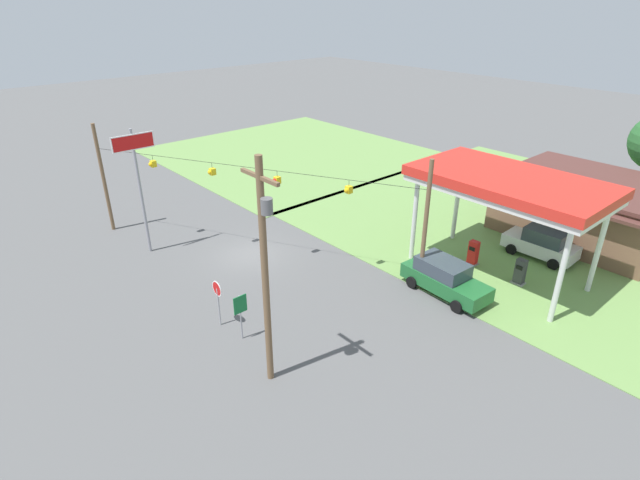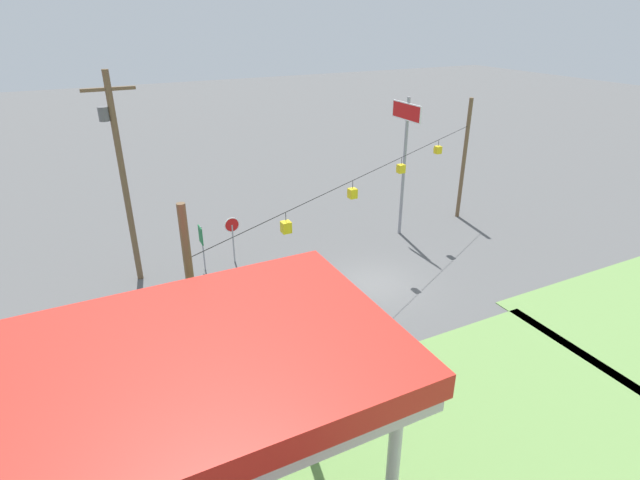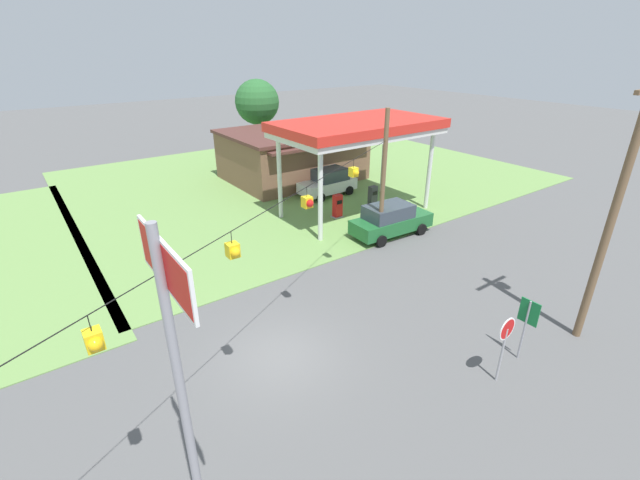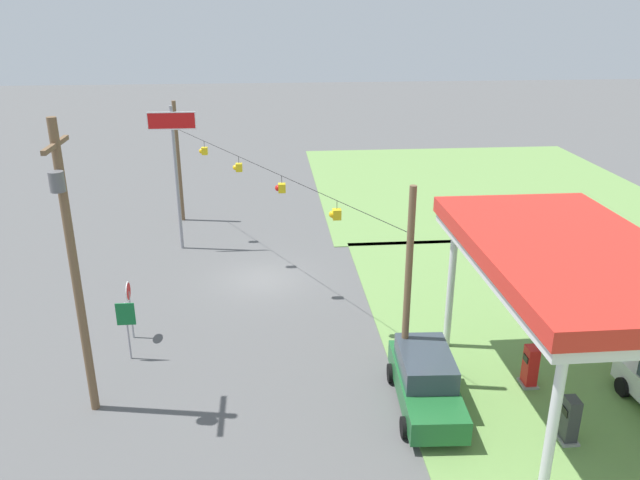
# 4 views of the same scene
# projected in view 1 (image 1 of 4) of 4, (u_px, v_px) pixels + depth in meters

# --- Properties ---
(ground_plane) EXTENTS (160.00, 160.00, 0.00)m
(ground_plane) POSITION_uv_depth(u_px,v_px,m) (250.00, 255.00, 31.56)
(ground_plane) COLOR #565656
(grass_verge_station_corner) EXTENTS (36.00, 28.00, 0.04)m
(grass_verge_station_corner) POSITION_uv_depth(u_px,v_px,m) (596.00, 239.00, 33.59)
(grass_verge_station_corner) COLOR #6B934C
(grass_verge_station_corner) RESTS_ON ground
(grass_verge_opposite_corner) EXTENTS (24.00, 24.00, 0.04)m
(grass_verge_opposite_corner) POSITION_uv_depth(u_px,v_px,m) (291.00, 153.00, 51.81)
(grass_verge_opposite_corner) COLOR #6B934C
(grass_verge_opposite_corner) RESTS_ON ground
(gas_station_canopy) EXTENTS (10.33, 5.76, 6.06)m
(gas_station_canopy) POSITION_uv_depth(u_px,v_px,m) (509.00, 185.00, 26.98)
(gas_station_canopy) COLOR silver
(gas_station_canopy) RESTS_ON ground
(gas_station_store) EXTENTS (10.37, 8.82, 3.96)m
(gas_station_store) POSITION_uv_depth(u_px,v_px,m) (587.00, 207.00, 33.39)
(gas_station_store) COLOR brown
(gas_station_store) RESTS_ON ground
(fuel_pump_near) EXTENTS (0.71, 0.56, 1.56)m
(fuel_pump_near) POSITION_uv_depth(u_px,v_px,m) (473.00, 254.00, 30.12)
(fuel_pump_near) COLOR gray
(fuel_pump_near) RESTS_ON ground
(fuel_pump_far) EXTENTS (0.71, 0.56, 1.56)m
(fuel_pump_far) POSITION_uv_depth(u_px,v_px,m) (520.00, 272.00, 28.06)
(fuel_pump_far) COLOR gray
(fuel_pump_far) RESTS_ON ground
(car_at_pumps_front) EXTENTS (5.06, 2.31, 1.92)m
(car_at_pumps_front) POSITION_uv_depth(u_px,v_px,m) (445.00, 277.00, 27.11)
(car_at_pumps_front) COLOR #1E602D
(car_at_pumps_front) RESTS_ON ground
(car_at_pumps_rear) EXTENTS (4.37, 2.21, 1.98)m
(car_at_pumps_rear) POSITION_uv_depth(u_px,v_px,m) (542.00, 243.00, 30.85)
(car_at_pumps_rear) COLOR white
(car_at_pumps_rear) RESTS_ON ground
(stop_sign_roadside) EXTENTS (0.80, 0.08, 2.50)m
(stop_sign_roadside) POSITION_uv_depth(u_px,v_px,m) (217.00, 294.00, 24.07)
(stop_sign_roadside) COLOR #99999E
(stop_sign_roadside) RESTS_ON ground
(stop_sign_overhead) EXTENTS (0.22, 2.53, 7.90)m
(stop_sign_overhead) POSITION_uv_depth(u_px,v_px,m) (137.00, 167.00, 29.53)
(stop_sign_overhead) COLOR gray
(stop_sign_overhead) RESTS_ON ground
(route_sign) EXTENTS (0.10, 0.70, 2.40)m
(route_sign) POSITION_uv_depth(u_px,v_px,m) (240.00, 309.00, 23.12)
(route_sign) COLOR gray
(route_sign) RESTS_ON ground
(utility_pole_main) EXTENTS (2.20, 0.44, 9.85)m
(utility_pole_main) POSITION_uv_depth(u_px,v_px,m) (265.00, 266.00, 19.00)
(utility_pole_main) COLOR brown
(utility_pole_main) RESTS_ON ground
(signal_span_gantry) EXTENTS (19.30, 10.24, 7.44)m
(signal_span_gantry) POSITION_uv_depth(u_px,v_px,m) (245.00, 194.00, 29.74)
(signal_span_gantry) COLOR brown
(signal_span_gantry) RESTS_ON ground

